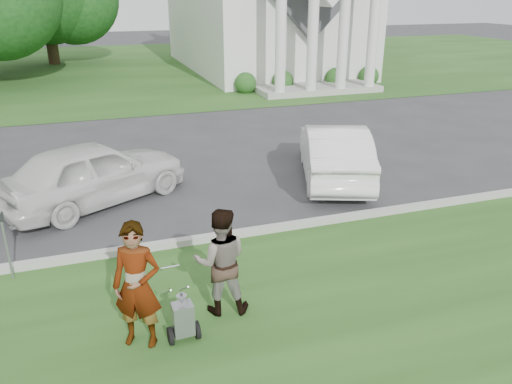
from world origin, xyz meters
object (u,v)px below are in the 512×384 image
parking_meter_near (5,237)px  car_b (94,173)px  person_left (137,287)px  car_d (334,152)px  striping_cart (183,320)px  person_right (221,262)px

parking_meter_near → car_b: 3.50m
person_left → car_d: person_left is taller
striping_cart → person_left: bearing=163.9°
parking_meter_near → car_b: (1.56, 3.13, -0.07)m
car_b → car_d: 6.17m
car_d → parking_meter_near: bearing=40.4°
person_left → parking_meter_near: person_left is taller
person_left → car_d: 7.84m
striping_cart → car_d: 7.53m
car_b → car_d: (6.16, -0.29, -0.02)m
striping_cart → person_left: size_ratio=0.48×
car_b → parking_meter_near: bearing=125.1°
striping_cart → car_d: size_ratio=0.20×
person_right → car_b: person_right is taller
parking_meter_near → car_b: bearing=63.6°
striping_cart → parking_meter_near: (-2.55, 2.62, 0.47)m
person_left → parking_meter_near: 3.17m
striping_cart → car_b: 5.85m
parking_meter_near → car_d: 8.22m
parking_meter_near → striping_cart: bearing=-45.7°
person_left → parking_meter_near: (-1.97, 2.48, -0.12)m
person_left → car_b: (-0.42, 5.62, -0.19)m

